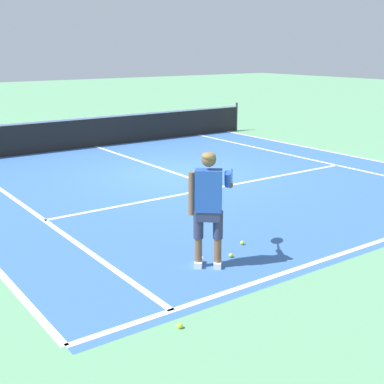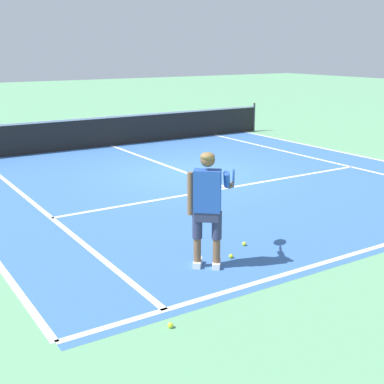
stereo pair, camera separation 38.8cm
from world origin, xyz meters
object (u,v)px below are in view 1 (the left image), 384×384
at_px(tennis_player, 209,202).
at_px(tennis_ball_near_feet, 180,326).
at_px(tennis_ball_by_baseline, 231,255).
at_px(tennis_ball_mid_court, 242,243).

distance_m(tennis_player, tennis_ball_near_feet, 2.06).
distance_m(tennis_player, tennis_ball_by_baseline, 1.07).
bearing_deg(tennis_ball_mid_court, tennis_player, -158.88).
distance_m(tennis_ball_by_baseline, tennis_ball_mid_court, 0.58).
relative_size(tennis_player, tennis_ball_near_feet, 25.95).
bearing_deg(tennis_ball_near_feet, tennis_player, 42.34).
relative_size(tennis_player, tennis_ball_mid_court, 25.95).
bearing_deg(tennis_ball_near_feet, tennis_ball_mid_court, 34.63).
bearing_deg(tennis_ball_by_baseline, tennis_ball_near_feet, -144.67).
height_order(tennis_player, tennis_ball_mid_court, tennis_player).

